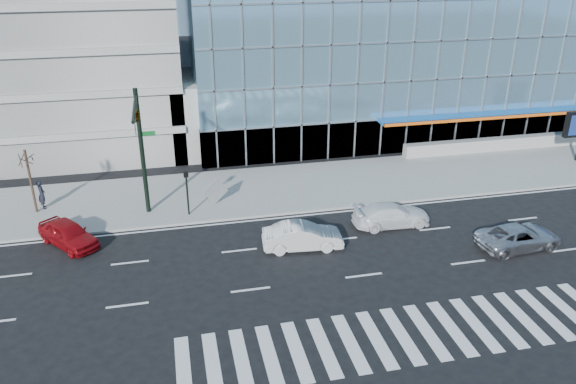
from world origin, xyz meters
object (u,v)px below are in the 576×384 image
Objects in this scene: silver_suv at (519,237)px; white_suv at (391,215)px; tilted_panel at (216,191)px; ped_signal_post at (187,186)px; white_sedan at (303,236)px; traffic_signal at (138,128)px; pedestrian at (42,195)px; street_tree_near at (26,159)px; red_sedan at (68,234)px.

white_suv is (-6.00, 4.18, 0.01)m from silver_suv.
white_suv is 11.40m from tilted_panel.
ped_signal_post is 12.75m from white_suv.
white_suv reaches higher than silver_suv.
white_sedan is at bearing 73.27° from silver_suv.
traffic_signal is 6.92m from tilted_panel.
white_suv is at bearing -125.82° from pedestrian.
silver_suv is (18.06, -8.05, -1.46)m from ped_signal_post.
traffic_signal is at bearing -22.71° from street_tree_near.
silver_suv is 1.15× the size of red_sedan.
street_tree_near is 0.86× the size of silver_suv.
white_suv is at bearing -16.61° from street_tree_near.
pedestrian is at bearing 161.64° from ped_signal_post.
silver_suv is at bearing -124.73° from white_suv.
ped_signal_post reaches higher than red_sedan.
traffic_signal reaches higher than ped_signal_post.
red_sedan is (-6.93, -2.16, -1.41)m from ped_signal_post.
ped_signal_post reaches higher than white_suv.
street_tree_near is 11.77m from tilted_panel.
pedestrian is (-15.19, 8.47, 0.36)m from white_sedan.
tilted_panel is (11.38, -1.31, -2.72)m from street_tree_near.
tilted_panel reaches higher than white_suv.
street_tree_near is at bearing 64.48° from silver_suv.
ped_signal_post is 0.61× the size of silver_suv.
traffic_signal is 6.15× the size of tilted_panel.
tilted_panel is (1.88, 1.24, -1.08)m from ped_signal_post.
white_suv is at bearing -13.53° from traffic_signal.
traffic_signal is at bearing 65.05° from silver_suv.
traffic_signal reaches higher than red_sedan.
tilted_panel is at bearing 55.67° from silver_suv.
street_tree_near is 29.69m from silver_suv.
ped_signal_post is (2.50, 0.37, -4.02)m from traffic_signal.
tilted_panel is (8.81, 3.41, 0.33)m from red_sedan.
white_sedan is (-6.00, -1.57, 0.05)m from white_suv.
white_sedan reaches higher than silver_suv.
traffic_signal is 2.67× the size of ped_signal_post.
pedestrian reaches higher than tilted_panel.
silver_suv is at bearing -51.93° from red_sedan.
ped_signal_post is at bearing -168.02° from tilted_panel.
white_sedan is 7.89m from tilted_panel.
white_sedan reaches higher than white_suv.
white_sedan is at bearing -41.93° from ped_signal_post.
pedestrian is (-27.19, 11.08, 0.43)m from silver_suv.
traffic_signal is 15.94m from white_suv.
white_sedan is 13.40m from red_sedan.
tilted_panel reaches higher than red_sedan.
street_tree_near reaches higher than ped_signal_post.
silver_suv is 18.67m from tilted_panel.
street_tree_near reaches higher than silver_suv.
traffic_signal is 4.75m from ped_signal_post.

